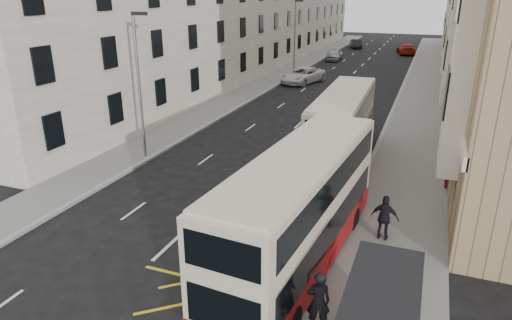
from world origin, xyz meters
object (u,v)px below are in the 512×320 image
at_px(street_lamp_far, 295,33).
at_px(white_van, 303,75).
at_px(pedestrian_near, 318,301).
at_px(car_dark, 356,44).
at_px(car_silver, 334,55).
at_px(double_decker_rear, 342,127).
at_px(car_red, 406,49).
at_px(double_decker_front, 300,211).
at_px(street_lamp_near, 139,79).
at_px(pedestrian_far, 385,218).

bearing_deg(street_lamp_far, white_van, -63.80).
xyz_separation_m(street_lamp_far, pedestrian_near, (12.80, -40.54, -3.56)).
relative_size(pedestrian_near, car_dark, 0.43).
bearing_deg(car_silver, double_decker_rear, -80.74).
bearing_deg(car_red, car_silver, 37.02).
bearing_deg(double_decker_rear, car_red, 88.27).
xyz_separation_m(double_decker_rear, car_dark, (-8.19, 54.00, -1.34)).
relative_size(double_decker_front, car_silver, 2.30).
height_order(car_silver, car_dark, car_silver).
relative_size(pedestrian_near, car_red, 0.34).
height_order(street_lamp_near, street_lamp_far, same).
bearing_deg(double_decker_rear, pedestrian_near, -82.96).
relative_size(double_decker_front, pedestrian_near, 5.84).
height_order(pedestrian_near, car_dark, pedestrian_near).
relative_size(double_decker_rear, car_dark, 2.36).
bearing_deg(pedestrian_far, street_lamp_far, -62.78).
bearing_deg(street_lamp_far, street_lamp_near, -90.00).
height_order(street_lamp_near, car_dark, street_lamp_near).
relative_size(double_decker_rear, white_van, 1.75).
bearing_deg(double_decker_rear, street_lamp_far, 110.32).
bearing_deg(car_silver, white_van, -92.07).
relative_size(pedestrian_far, white_van, 0.31).
xyz_separation_m(double_decker_front, car_red, (-0.57, 60.11, -1.37)).
bearing_deg(car_red, car_dark, -42.30).
bearing_deg(white_van, car_red, 89.50).
xyz_separation_m(pedestrian_near, pedestrian_far, (1.16, 5.79, -0.02)).
xyz_separation_m(pedestrian_far, car_silver, (-11.98, 47.24, -0.26)).
bearing_deg(street_lamp_far, car_dark, 84.85).
height_order(street_lamp_near, car_silver, street_lamp_near).
relative_size(street_lamp_near, white_van, 1.38).
bearing_deg(pedestrian_near, double_decker_front, -83.14).
height_order(double_decker_front, car_red, double_decker_front).
relative_size(street_lamp_far, double_decker_rear, 0.79).
relative_size(double_decker_front, car_dark, 2.52).
xyz_separation_m(street_lamp_near, pedestrian_near, (12.80, -10.54, -3.56)).
bearing_deg(double_decker_front, white_van, 110.01).
bearing_deg(car_silver, car_red, 45.86).
height_order(double_decker_rear, car_dark, double_decker_rear).
distance_m(street_lamp_near, white_van, 25.61).
distance_m(pedestrian_near, white_van, 37.25).
xyz_separation_m(street_lamp_far, pedestrian_far, (13.97, -34.75, -3.58)).
bearing_deg(white_van, car_silver, 107.78).
xyz_separation_m(double_decker_rear, white_van, (-8.32, 21.72, -1.24)).
bearing_deg(car_red, pedestrian_near, 79.71).
xyz_separation_m(double_decker_front, double_decker_rear, (-0.68, 10.94, -0.12)).
height_order(double_decker_front, pedestrian_far, double_decker_front).
bearing_deg(car_dark, car_red, -47.63).
bearing_deg(pedestrian_far, car_dark, -74.22).
height_order(double_decker_front, car_dark, double_decker_front).
distance_m(white_van, car_dark, 32.28).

